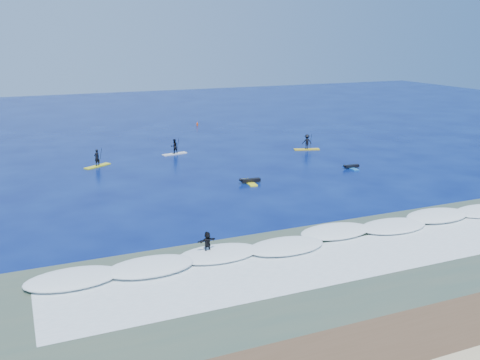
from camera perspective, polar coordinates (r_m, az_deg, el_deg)
name	(u,v)px	position (r m, az deg, el deg)	size (l,w,h in m)	color
ground	(257,195)	(41.70, 1.86, -1.65)	(160.00, 160.00, 0.00)	#030D46
wet_sand_strip	(471,332)	(25.46, 23.46, -14.67)	(90.00, 5.00, 0.08)	#4E3824
shallow_water	(365,264)	(30.39, 13.20, -8.73)	(90.00, 13.00, 0.01)	#384D3E
breaking_wave	(326,239)	(33.41, 9.15, -6.25)	(40.00, 6.00, 0.30)	white
whitewater	(354,257)	(31.13, 12.11, -8.08)	(34.00, 5.00, 0.02)	silver
sup_paddler_left	(97,160)	(52.29, -15.00, 2.03)	(2.68, 2.04, 1.92)	yellow
sup_paddler_center	(174,148)	(56.09, -7.02, 3.43)	(2.73, 1.17, 1.86)	silver
sup_paddler_right	(307,143)	(58.34, 7.14, 3.95)	(2.84, 1.46, 1.94)	gold
prone_paddler_near	(250,181)	(45.05, 1.05, -0.12)	(1.88, 2.40, 0.49)	#FDF21B
prone_paddler_far	(351,167)	(50.99, 11.75, 1.38)	(1.65, 2.09, 0.43)	blue
wave_surfer	(207,244)	(30.38, -3.50, -6.79)	(1.87, 0.76, 1.32)	white
marker_buoy	(197,124)	(73.34, -4.58, 5.96)	(0.24, 0.24, 0.58)	#DA4813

